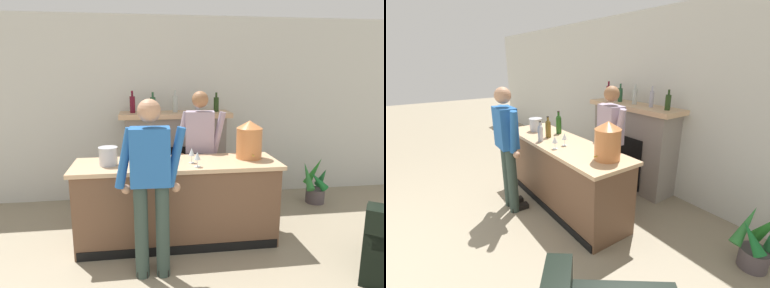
% 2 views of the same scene
% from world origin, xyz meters
% --- Properties ---
extents(wall_back_panel, '(12.00, 0.07, 2.75)m').
position_xyz_m(wall_back_panel, '(0.00, 4.63, 1.38)').
color(wall_back_panel, silver).
rests_on(wall_back_panel, ground_plane).
extents(bar_counter, '(2.29, 0.70, 0.95)m').
position_xyz_m(bar_counter, '(-0.05, 3.07, 0.48)').
color(bar_counter, brown).
rests_on(bar_counter, ground_plane).
extents(fireplace_stone, '(1.61, 0.52, 1.68)m').
position_xyz_m(fireplace_stone, '(0.05, 4.37, 0.69)').
color(fireplace_stone, gray).
rests_on(fireplace_stone, ground_plane).
extents(potted_plant_corner, '(0.40, 0.41, 0.68)m').
position_xyz_m(potted_plant_corner, '(2.12, 3.99, 0.28)').
color(potted_plant_corner, '#51474B').
rests_on(potted_plant_corner, ground_plane).
extents(person_customer, '(0.66, 0.31, 1.71)m').
position_xyz_m(person_customer, '(-0.36, 2.41, 0.94)').
color(person_customer, '#314139').
rests_on(person_customer, ground_plane).
extents(person_bartender, '(0.65, 0.35, 1.71)m').
position_xyz_m(person_bartender, '(0.30, 3.63, 0.94)').
color(person_bartender, '#282131').
rests_on(person_bartender, ground_plane).
extents(copper_dispenser, '(0.30, 0.34, 0.44)m').
position_xyz_m(copper_dispenser, '(0.79, 3.14, 1.17)').
color(copper_dispenser, '#C57641').
rests_on(copper_dispenser, bar_counter).
extents(ice_bucket_steel, '(0.21, 0.21, 0.20)m').
position_xyz_m(ice_bucket_steel, '(-0.80, 3.05, 1.05)').
color(ice_bucket_steel, silver).
rests_on(ice_bucket_steel, bar_counter).
extents(wine_bottle_port_short, '(0.07, 0.07, 0.28)m').
position_xyz_m(wine_bottle_port_short, '(-0.26, 2.85, 1.08)').
color(wine_bottle_port_short, '#ADB0BA').
rests_on(wine_bottle_port_short, bar_counter).
extents(wine_bottle_burgundy_dark, '(0.08, 0.08, 0.31)m').
position_xyz_m(wine_bottle_burgundy_dark, '(-0.37, 3.03, 1.09)').
color(wine_bottle_burgundy_dark, brown).
rests_on(wine_bottle_burgundy_dark, bar_counter).
extents(wine_bottle_rose_blush, '(0.08, 0.08, 0.35)m').
position_xyz_m(wine_bottle_rose_blush, '(-0.46, 3.26, 1.10)').
color(wine_bottle_rose_blush, '#21541A').
rests_on(wine_bottle_rose_blush, bar_counter).
extents(wine_glass_by_dispenser, '(0.07, 0.07, 0.17)m').
position_xyz_m(wine_glass_by_dispenser, '(0.10, 3.01, 1.07)').
color(wine_glass_by_dispenser, silver).
rests_on(wine_glass_by_dispenser, bar_counter).
extents(wine_glass_near_bucket, '(0.07, 0.07, 0.16)m').
position_xyz_m(wine_glass_near_bucket, '(0.14, 2.85, 1.06)').
color(wine_glass_near_bucket, silver).
rests_on(wine_glass_near_bucket, bar_counter).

